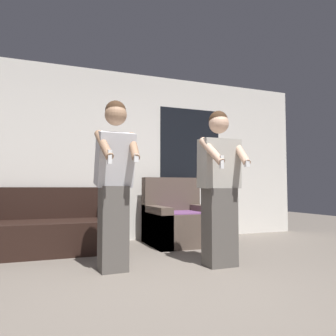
{
  "coord_description": "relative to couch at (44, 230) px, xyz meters",
  "views": [
    {
      "loc": [
        -1.08,
        -2.27,
        0.84
      ],
      "look_at": [
        0.15,
        0.95,
        1.04
      ],
      "focal_mm": 35.0,
      "sensor_mm": 36.0,
      "label": 1
    }
  ],
  "objects": [
    {
      "name": "person_right",
      "position": [
        1.76,
        -1.51,
        0.57
      ],
      "size": [
        0.5,
        0.46,
        1.68
      ],
      "color": "#56514C",
      "rests_on": "ground_plane"
    },
    {
      "name": "person_left",
      "position": [
        0.65,
        -1.34,
        0.62
      ],
      "size": [
        0.43,
        0.51,
        1.72
      ],
      "color": "#56514C",
      "rests_on": "ground_plane"
    },
    {
      "name": "wall_back",
      "position": [
        1.08,
        0.51,
        1.07
      ],
      "size": [
        6.69,
        0.07,
        2.7
      ],
      "color": "silver",
      "rests_on": "ground_plane"
    },
    {
      "name": "armchair",
      "position": [
        1.88,
        -0.08,
        0.04
      ],
      "size": [
        0.92,
        0.92,
        1.0
      ],
      "color": "brown",
      "rests_on": "ground_plane"
    },
    {
      "name": "couch",
      "position": [
        0.0,
        0.0,
        0.0
      ],
      "size": [
        2.0,
        0.98,
        0.84
      ],
      "color": "black",
      "rests_on": "ground_plane"
    },
    {
      "name": "ground_plane",
      "position": [
        1.06,
        -2.36,
        -0.28
      ],
      "size": [
        14.0,
        14.0,
        0.0
      ],
      "primitive_type": "plane",
      "color": "slate"
    }
  ]
}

